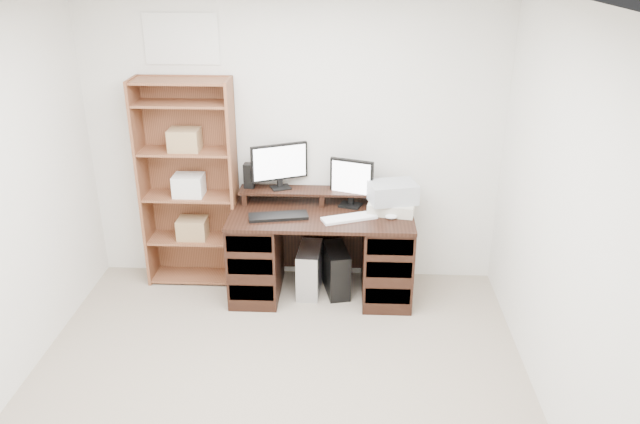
# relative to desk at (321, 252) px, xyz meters

# --- Properties ---
(room) EXTENTS (3.54, 4.04, 2.54)m
(room) POSITION_rel_desk_xyz_m (-0.25, -1.64, 0.86)
(room) COLOR tan
(room) RESTS_ON ground
(desk) EXTENTS (1.50, 0.70, 0.75)m
(desk) POSITION_rel_desk_xyz_m (0.00, 0.00, 0.00)
(desk) COLOR black
(desk) RESTS_ON ground
(riser_shelf) EXTENTS (1.40, 0.22, 0.12)m
(riser_shelf) POSITION_rel_desk_xyz_m (0.00, 0.21, 0.45)
(riser_shelf) COLOR black
(riser_shelf) RESTS_ON desk
(monitor_wide) EXTENTS (0.46, 0.22, 0.38)m
(monitor_wide) POSITION_rel_desk_xyz_m (-0.36, 0.24, 0.70)
(monitor_wide) COLOR black
(monitor_wide) RESTS_ON riser_shelf
(monitor_small) EXTENTS (0.36, 0.19, 0.40)m
(monitor_small) POSITION_rel_desk_xyz_m (0.24, 0.17, 0.58)
(monitor_small) COLOR black
(monitor_small) RESTS_ON desk
(speaker) EXTENTS (0.09, 0.09, 0.21)m
(speaker) POSITION_rel_desk_xyz_m (-0.62, 0.24, 0.59)
(speaker) COLOR black
(speaker) RESTS_ON riser_shelf
(keyboard_black) EXTENTS (0.49, 0.24, 0.03)m
(keyboard_black) POSITION_rel_desk_xyz_m (-0.34, -0.12, 0.37)
(keyboard_black) COLOR black
(keyboard_black) RESTS_ON desk
(keyboard_white) EXTENTS (0.46, 0.29, 0.02)m
(keyboard_white) POSITION_rel_desk_xyz_m (0.23, -0.12, 0.37)
(keyboard_white) COLOR white
(keyboard_white) RESTS_ON desk
(mouse) EXTENTS (0.11, 0.10, 0.04)m
(mouse) POSITION_rel_desk_xyz_m (0.56, -0.10, 0.38)
(mouse) COLOR white
(mouse) RESTS_ON desk
(printer) EXTENTS (0.41, 0.34, 0.09)m
(printer) POSITION_rel_desk_xyz_m (0.58, 0.05, 0.41)
(printer) COLOR beige
(printer) RESTS_ON desk
(basket) EXTENTS (0.43, 0.35, 0.16)m
(basket) POSITION_rel_desk_xyz_m (0.58, 0.05, 0.53)
(basket) COLOR #A6ACB1
(basket) RESTS_ON printer
(tower_silver) EXTENTS (0.21, 0.42, 0.41)m
(tower_silver) POSITION_rel_desk_xyz_m (-0.10, 0.02, -0.18)
(tower_silver) COLOR #B8BABF
(tower_silver) RESTS_ON ground
(tower_black) EXTENTS (0.26, 0.43, 0.41)m
(tower_black) POSITION_rel_desk_xyz_m (0.13, 0.03, -0.19)
(tower_black) COLOR black
(tower_black) RESTS_ON ground
(bookshelf) EXTENTS (0.80, 0.30, 1.80)m
(bookshelf) POSITION_rel_desk_xyz_m (-1.13, 0.21, 0.53)
(bookshelf) COLOR brown
(bookshelf) RESTS_ON ground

